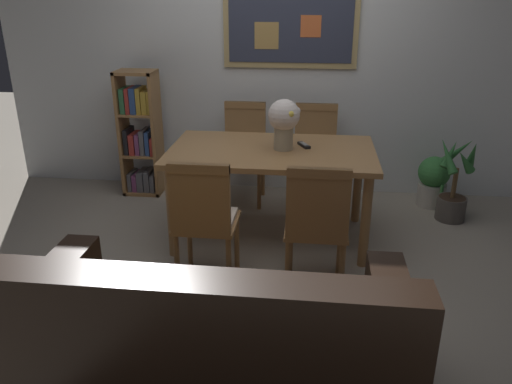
# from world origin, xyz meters

# --- Properties ---
(ground_plane) EXTENTS (12.00, 12.00, 0.00)m
(ground_plane) POSITION_xyz_m (0.00, 0.00, 0.00)
(ground_plane) COLOR gray
(wall_back_with_painting) EXTENTS (5.20, 0.14, 2.60)m
(wall_back_with_painting) POSITION_xyz_m (0.00, 1.61, 1.30)
(wall_back_with_painting) COLOR silver
(wall_back_with_painting) RESTS_ON ground_plane
(dining_table) EXTENTS (1.56, 0.93, 0.74)m
(dining_table) POSITION_xyz_m (0.10, 0.47, 0.65)
(dining_table) COLOR #9E7042
(dining_table) RESTS_ON ground_plane
(dining_chair_far_right) EXTENTS (0.40, 0.41, 0.91)m
(dining_chair_far_right) POSITION_xyz_m (0.43, 1.25, 0.54)
(dining_chair_far_right) COLOR #9E7042
(dining_chair_far_right) RESTS_ON ground_plane
(dining_chair_near_left) EXTENTS (0.40, 0.41, 0.91)m
(dining_chair_near_left) POSITION_xyz_m (-0.26, -0.32, 0.54)
(dining_chair_near_left) COLOR #9E7042
(dining_chair_near_left) RESTS_ON ground_plane
(dining_chair_near_right) EXTENTS (0.40, 0.41, 0.91)m
(dining_chair_near_right) POSITION_xyz_m (0.46, -0.32, 0.54)
(dining_chair_near_right) COLOR #9E7042
(dining_chair_near_right) RESTS_ON ground_plane
(dining_chair_far_left) EXTENTS (0.40, 0.41, 0.91)m
(dining_chair_far_left) POSITION_xyz_m (-0.22, 1.25, 0.54)
(dining_chair_far_left) COLOR #9E7042
(dining_chair_far_left) RESTS_ON ground_plane
(leather_couch) EXTENTS (1.80, 0.84, 0.84)m
(leather_couch) POSITION_xyz_m (-0.01, -1.32, 0.31)
(leather_couch) COLOR black
(leather_couch) RESTS_ON ground_plane
(bookshelf) EXTENTS (0.36, 0.28, 1.18)m
(bookshelf) POSITION_xyz_m (-1.21, 1.30, 0.58)
(bookshelf) COLOR #9E7042
(bookshelf) RESTS_ON ground_plane
(potted_ivy) EXTENTS (0.29, 0.30, 0.52)m
(potted_ivy) POSITION_xyz_m (1.52, 1.28, 0.24)
(potted_ivy) COLOR #B2ADA3
(potted_ivy) RESTS_ON ground_plane
(potted_palm) EXTENTS (0.35, 0.37, 0.74)m
(potted_palm) POSITION_xyz_m (1.63, 0.98, 0.30)
(potted_palm) COLOR #4C4742
(potted_palm) RESTS_ON ground_plane
(flower_vase) EXTENTS (0.24, 0.24, 0.38)m
(flower_vase) POSITION_xyz_m (0.19, 0.48, 0.97)
(flower_vase) COLOR tan
(flower_vase) RESTS_ON dining_table
(tv_remote) EXTENTS (0.11, 0.16, 0.02)m
(tv_remote) POSITION_xyz_m (0.34, 0.57, 0.75)
(tv_remote) COLOR black
(tv_remote) RESTS_ON dining_table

